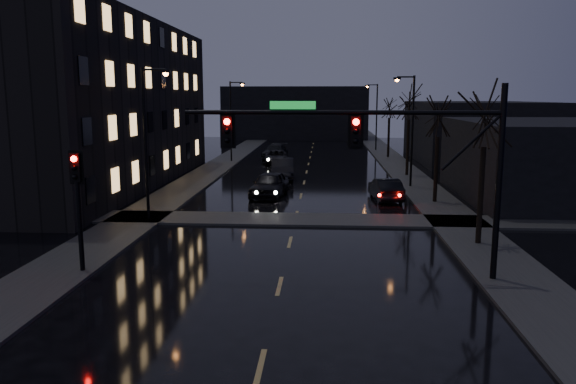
# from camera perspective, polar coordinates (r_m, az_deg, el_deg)

# --- Properties ---
(sidewalk_left) EXTENTS (3.00, 140.00, 0.12)m
(sidewalk_left) POSITION_cam_1_polar(r_m,az_deg,el_deg) (47.26, -8.58, 1.69)
(sidewalk_left) COLOR #2D2D2B
(sidewalk_left) RESTS_ON ground
(sidewalk_right) EXTENTS (3.00, 140.00, 0.12)m
(sidewalk_right) POSITION_cam_1_polar(r_m,az_deg,el_deg) (46.72, 12.26, 1.49)
(sidewalk_right) COLOR #2D2D2B
(sidewalk_right) RESTS_ON ground
(sidewalk_cross) EXTENTS (40.00, 3.00, 0.12)m
(sidewalk_cross) POSITION_cam_1_polar(r_m,az_deg,el_deg) (29.98, 0.72, -2.81)
(sidewalk_cross) COLOR #2D2D2B
(sidewalk_cross) RESTS_ON ground
(apartment_block) EXTENTS (12.00, 30.00, 12.00)m
(apartment_block) POSITION_cam_1_polar(r_m,az_deg,el_deg) (44.54, -20.39, 8.39)
(apartment_block) COLOR black
(apartment_block) RESTS_ON ground
(commercial_right_near) EXTENTS (10.00, 14.00, 5.00)m
(commercial_right_near) POSITION_cam_1_polar(r_m,az_deg,el_deg) (39.51, 24.44, 2.94)
(commercial_right_near) COLOR black
(commercial_right_near) RESTS_ON ground
(commercial_right_far) EXTENTS (12.00, 18.00, 6.00)m
(commercial_right_far) POSITION_cam_1_polar(r_m,az_deg,el_deg) (60.84, 18.53, 5.85)
(commercial_right_far) COLOR black
(commercial_right_far) RESTS_ON ground
(far_block) EXTENTS (22.00, 10.00, 8.00)m
(far_block) POSITION_cam_1_polar(r_m,az_deg,el_deg) (88.88, 0.79, 8.06)
(far_block) COLOR black
(far_block) RESTS_ON ground
(signal_mast) EXTENTS (11.11, 0.41, 7.00)m
(signal_mast) POSITION_cam_1_polar(r_m,az_deg,el_deg) (19.94, 10.45, 4.69)
(signal_mast) COLOR black
(signal_mast) RESTS_ON ground
(signal_pole_left) EXTENTS (0.35, 0.41, 4.53)m
(signal_pole_left) POSITION_cam_1_polar(r_m,az_deg,el_deg) (21.97, -20.57, -0.21)
(signal_pole_left) COLOR black
(signal_pole_left) RESTS_ON ground
(tree_near) EXTENTS (3.52, 3.52, 8.08)m
(tree_near) POSITION_cam_1_polar(r_m,az_deg,el_deg) (25.68, 19.48, 8.40)
(tree_near) COLOR black
(tree_near) RESTS_ON ground
(tree_mid_a) EXTENTS (3.30, 3.30, 7.58)m
(tree_mid_a) POSITION_cam_1_polar(r_m,az_deg,el_deg) (35.42, 15.07, 8.19)
(tree_mid_a) COLOR black
(tree_mid_a) RESTS_ON ground
(tree_mid_b) EXTENTS (3.74, 3.74, 8.59)m
(tree_mid_b) POSITION_cam_1_polar(r_m,az_deg,el_deg) (47.24, 12.25, 9.55)
(tree_mid_b) COLOR black
(tree_mid_b) RESTS_ON ground
(tree_far) EXTENTS (3.43, 3.43, 7.88)m
(tree_far) POSITION_cam_1_polar(r_m,az_deg,el_deg) (61.12, 10.29, 9.09)
(tree_far) COLOR black
(tree_far) RESTS_ON ground
(streetlight_l_near) EXTENTS (1.53, 0.28, 8.00)m
(streetlight_l_near) POSITION_cam_1_polar(r_m,az_deg,el_deg) (30.19, -13.92, 6.04)
(streetlight_l_near) COLOR black
(streetlight_l_near) RESTS_ON ground
(streetlight_l_far) EXTENTS (1.53, 0.28, 8.00)m
(streetlight_l_far) POSITION_cam_1_polar(r_m,az_deg,el_deg) (56.49, -5.63, 7.85)
(streetlight_l_far) COLOR black
(streetlight_l_far) RESTS_ON ground
(streetlight_r_mid) EXTENTS (1.53, 0.28, 8.00)m
(streetlight_r_mid) POSITION_cam_1_polar(r_m,az_deg,el_deg) (41.22, 12.25, 7.01)
(streetlight_r_mid) COLOR black
(streetlight_r_mid) RESTS_ON ground
(streetlight_r_far) EXTENTS (1.53, 0.28, 8.00)m
(streetlight_r_far) POSITION_cam_1_polar(r_m,az_deg,el_deg) (69.02, 8.82, 8.11)
(streetlight_r_far) COLOR black
(streetlight_r_far) RESTS_ON ground
(oncoming_car_a) EXTENTS (2.60, 5.08, 1.65)m
(oncoming_car_a) POSITION_cam_1_polar(r_m,az_deg,el_deg) (37.01, -1.90, 0.79)
(oncoming_car_a) COLOR black
(oncoming_car_a) RESTS_ON ground
(oncoming_car_b) EXTENTS (2.07, 5.09, 1.64)m
(oncoming_car_b) POSITION_cam_1_polar(r_m,az_deg,el_deg) (44.89, -0.57, 2.36)
(oncoming_car_b) COLOR black
(oncoming_car_b) RESTS_ON ground
(oncoming_car_c) EXTENTS (2.64, 4.99, 1.34)m
(oncoming_car_c) POSITION_cam_1_polar(r_m,az_deg,el_deg) (55.23, -1.18, 3.58)
(oncoming_car_c) COLOR black
(oncoming_car_c) RESTS_ON ground
(oncoming_car_d) EXTENTS (2.75, 5.36, 1.49)m
(oncoming_car_d) POSITION_cam_1_polar(r_m,az_deg,el_deg) (60.16, -1.33, 4.16)
(oncoming_car_d) COLOR black
(oncoming_car_d) RESTS_ON ground
(lead_car) EXTENTS (1.98, 4.45, 1.42)m
(lead_car) POSITION_cam_1_polar(r_m,az_deg,el_deg) (36.30, 9.89, 0.29)
(lead_car) COLOR black
(lead_car) RESTS_ON ground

